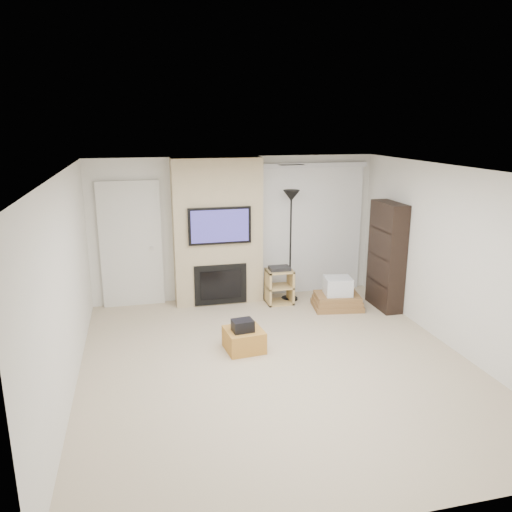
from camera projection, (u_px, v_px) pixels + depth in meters
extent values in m
cube|color=#C6B292|center=(277.00, 364.00, 6.51)|extent=(5.00, 5.50, 0.00)
cube|color=white|center=(280.00, 171.00, 5.86)|extent=(5.00, 5.50, 0.00)
cube|color=silver|center=(236.00, 228.00, 8.77)|extent=(5.00, 0.00, 2.50)
cube|color=silver|center=(383.00, 380.00, 3.60)|extent=(5.00, 0.00, 2.50)
cube|color=silver|center=(66.00, 287.00, 5.62)|extent=(0.00, 5.50, 2.50)
cube|color=silver|center=(456.00, 260.00, 6.75)|extent=(0.00, 5.50, 2.50)
cube|color=silver|center=(292.00, 165.00, 6.71)|extent=(0.35, 0.18, 0.01)
cube|color=#B87C30|center=(244.00, 340.00, 6.88)|extent=(0.55, 0.55, 0.30)
cube|color=black|center=(243.00, 326.00, 6.78)|extent=(0.30, 0.25, 0.16)
cube|color=tan|center=(218.00, 232.00, 8.50)|extent=(1.50, 0.40, 2.50)
cube|color=black|center=(220.00, 226.00, 8.25)|extent=(1.05, 0.06, 0.62)
cube|color=navy|center=(220.00, 226.00, 8.22)|extent=(0.96, 0.00, 0.54)
cube|color=black|center=(221.00, 284.00, 8.53)|extent=(0.90, 0.04, 0.70)
cube|color=black|center=(221.00, 285.00, 8.51)|extent=(0.70, 0.02, 0.50)
cube|color=silver|center=(131.00, 244.00, 8.37)|extent=(1.02, 0.08, 2.14)
cube|color=#B2AF9D|center=(131.00, 247.00, 8.40)|extent=(0.90, 0.05, 2.05)
cylinder|color=silver|center=(152.00, 248.00, 8.43)|extent=(0.07, 0.06, 0.07)
cube|color=silver|center=(314.00, 165.00, 8.75)|extent=(1.98, 0.10, 0.08)
cube|color=white|center=(312.00, 231.00, 9.06)|extent=(1.90, 0.03, 2.29)
cylinder|color=black|center=(289.00, 298.00, 8.90)|extent=(0.29, 0.29, 0.03)
cylinder|color=black|center=(290.00, 249.00, 8.66)|extent=(0.03, 0.03, 1.82)
cone|color=black|center=(291.00, 196.00, 8.42)|extent=(0.29, 0.29, 0.19)
cube|color=tan|center=(268.00, 287.00, 8.60)|extent=(0.04, 0.38, 0.60)
cube|color=tan|center=(291.00, 286.00, 8.70)|extent=(0.04, 0.38, 0.60)
cube|color=tan|center=(279.00, 302.00, 8.72)|extent=(0.45, 0.38, 0.03)
cube|color=tan|center=(279.00, 286.00, 8.65)|extent=(0.45, 0.38, 0.03)
cube|color=tan|center=(280.00, 271.00, 8.58)|extent=(0.45, 0.38, 0.03)
cube|color=black|center=(280.00, 268.00, 8.56)|extent=(0.35, 0.25, 0.06)
cube|color=olive|center=(337.00, 305.00, 8.48)|extent=(0.88, 0.72, 0.09)
cube|color=olive|center=(337.00, 301.00, 8.46)|extent=(0.84, 0.67, 0.08)
cube|color=olive|center=(337.00, 296.00, 8.44)|extent=(0.79, 0.63, 0.08)
cube|color=silver|center=(338.00, 286.00, 8.39)|extent=(0.49, 0.45, 0.29)
cube|color=black|center=(387.00, 256.00, 8.31)|extent=(0.30, 0.80, 1.80)
cube|color=black|center=(384.00, 282.00, 8.42)|extent=(0.26, 0.72, 0.02)
cube|color=black|center=(386.00, 256.00, 8.31)|extent=(0.26, 0.72, 0.02)
cube|color=black|center=(387.00, 230.00, 8.19)|extent=(0.26, 0.72, 0.02)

